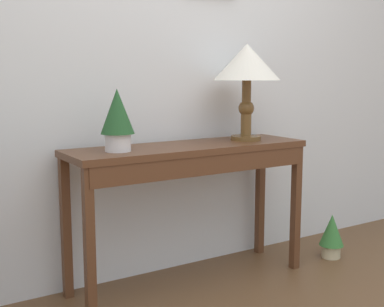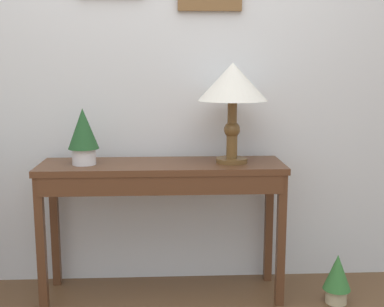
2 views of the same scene
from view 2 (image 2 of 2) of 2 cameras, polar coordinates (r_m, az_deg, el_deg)
name	(u,v)px [view 2 (image 2 of 2)]	position (r m, az deg, el deg)	size (l,w,h in m)	color
back_wall_with_art	(165,50)	(2.99, -3.14, 11.74)	(9.00, 0.13, 2.80)	silver
console_table	(162,183)	(2.76, -3.45, -3.43)	(1.35, 0.39, 0.78)	#56331E
table_lamp	(233,86)	(2.73, 4.69, 7.69)	(0.38, 0.38, 0.55)	brown
potted_plant_on_console	(83,134)	(2.75, -12.38, 2.21)	(0.17, 0.17, 0.31)	silver
potted_plant_floor	(337,277)	(2.95, 16.32, -13.43)	(0.15, 0.15, 0.28)	beige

